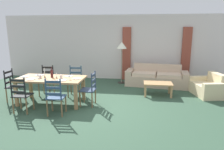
# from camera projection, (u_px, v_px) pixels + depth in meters

# --- Properties ---
(ground_plane) EXTENTS (9.60, 9.60, 0.02)m
(ground_plane) POSITION_uv_depth(u_px,v_px,m) (98.00, 105.00, 5.74)
(ground_plane) COLOR #314D3A
(wall_far) EXTENTS (9.60, 0.16, 2.70)m
(wall_far) POSITION_uv_depth(u_px,v_px,m) (113.00, 48.00, 8.64)
(wall_far) COLOR silver
(wall_far) RESTS_ON ground_plane
(curtain_panel_left) EXTENTS (0.35, 0.08, 2.20)m
(curtain_panel_left) POSITION_uv_depth(u_px,v_px,m) (127.00, 54.00, 8.48)
(curtain_panel_left) COLOR brown
(curtain_panel_left) RESTS_ON ground_plane
(curtain_panel_right) EXTENTS (0.35, 0.08, 2.20)m
(curtain_panel_right) POSITION_uv_depth(u_px,v_px,m) (186.00, 55.00, 8.16)
(curtain_panel_right) COLOR brown
(curtain_panel_right) RESTS_ON ground_plane
(dining_table) EXTENTS (1.90, 0.96, 0.75)m
(dining_table) POSITION_uv_depth(u_px,v_px,m) (51.00, 81.00, 5.76)
(dining_table) COLOR tan
(dining_table) RESTS_ON ground_plane
(dining_chair_near_left) EXTENTS (0.43, 0.41, 0.96)m
(dining_chair_near_left) POSITION_uv_depth(u_px,v_px,m) (21.00, 95.00, 5.12)
(dining_chair_near_left) COLOR black
(dining_chair_near_left) RESTS_ON ground_plane
(dining_chair_near_right) EXTENTS (0.45, 0.43, 0.96)m
(dining_chair_near_right) POSITION_uv_depth(u_px,v_px,m) (55.00, 97.00, 4.97)
(dining_chair_near_right) COLOR navy
(dining_chair_near_right) RESTS_ON ground_plane
(dining_chair_far_left) EXTENTS (0.43, 0.41, 0.96)m
(dining_chair_far_left) POSITION_uv_depth(u_px,v_px,m) (47.00, 80.00, 6.59)
(dining_chair_far_left) COLOR black
(dining_chair_far_left) RESTS_ON ground_plane
(dining_chair_far_right) EXTENTS (0.44, 0.42, 0.96)m
(dining_chair_far_right) POSITION_uv_depth(u_px,v_px,m) (75.00, 81.00, 6.50)
(dining_chair_far_right) COLOR #2C4557
(dining_chair_far_right) RESTS_ON ground_plane
(dining_chair_head_west) EXTENTS (0.40, 0.42, 0.96)m
(dining_chair_head_west) POSITION_uv_depth(u_px,v_px,m) (13.00, 85.00, 5.96)
(dining_chair_head_west) COLOR black
(dining_chair_head_west) RESTS_ON ground_plane
(dining_chair_head_east) EXTENTS (0.42, 0.44, 0.96)m
(dining_chair_head_east) POSITION_uv_depth(u_px,v_px,m) (90.00, 89.00, 5.62)
(dining_chair_head_east) COLOR #313F58
(dining_chair_head_east) RESTS_ON ground_plane
(dinner_plate_near_left) EXTENTS (0.24, 0.24, 0.02)m
(dinner_plate_near_left) POSITION_uv_depth(u_px,v_px,m) (31.00, 79.00, 5.55)
(dinner_plate_near_left) COLOR white
(dinner_plate_near_left) RESTS_ON dining_table
(fork_near_left) EXTENTS (0.02, 0.17, 0.01)m
(fork_near_left) POSITION_uv_depth(u_px,v_px,m) (26.00, 79.00, 5.57)
(fork_near_left) COLOR silver
(fork_near_left) RESTS_ON dining_table
(dinner_plate_near_right) EXTENTS (0.24, 0.24, 0.02)m
(dinner_plate_near_right) POSITION_uv_depth(u_px,v_px,m) (62.00, 80.00, 5.43)
(dinner_plate_near_right) COLOR white
(dinner_plate_near_right) RESTS_ON dining_table
(fork_near_right) EXTENTS (0.02, 0.17, 0.01)m
(fork_near_right) POSITION_uv_depth(u_px,v_px,m) (57.00, 80.00, 5.45)
(fork_near_right) COLOR silver
(fork_near_right) RESTS_ON dining_table
(dinner_plate_far_left) EXTENTS (0.24, 0.24, 0.02)m
(dinner_plate_far_left) POSITION_uv_depth(u_px,v_px,m) (40.00, 75.00, 6.04)
(dinner_plate_far_left) COLOR white
(dinner_plate_far_left) RESTS_ON dining_table
(fork_far_left) EXTENTS (0.03, 0.17, 0.01)m
(fork_far_left) POSITION_uv_depth(u_px,v_px,m) (35.00, 75.00, 6.06)
(fork_far_left) COLOR silver
(fork_far_left) RESTS_ON dining_table
(dinner_plate_far_right) EXTENTS (0.24, 0.24, 0.02)m
(dinner_plate_far_right) POSITION_uv_depth(u_px,v_px,m) (69.00, 76.00, 5.92)
(dinner_plate_far_right) COLOR white
(dinner_plate_far_right) RESTS_ON dining_table
(fork_far_right) EXTENTS (0.02, 0.17, 0.01)m
(fork_far_right) POSITION_uv_depth(u_px,v_px,m) (64.00, 76.00, 5.94)
(fork_far_right) COLOR silver
(fork_far_right) RESTS_ON dining_table
(dinner_plate_head_west) EXTENTS (0.24, 0.24, 0.02)m
(dinner_plate_head_west) POSITION_uv_depth(u_px,v_px,m) (25.00, 77.00, 5.84)
(dinner_plate_head_west) COLOR white
(dinner_plate_head_west) RESTS_ON dining_table
(fork_head_west) EXTENTS (0.03, 0.17, 0.01)m
(fork_head_west) POSITION_uv_depth(u_px,v_px,m) (20.00, 77.00, 5.86)
(fork_head_west) COLOR silver
(fork_head_west) RESTS_ON dining_table
(dinner_plate_head_east) EXTENTS (0.24, 0.24, 0.02)m
(dinner_plate_head_east) POSITION_uv_depth(u_px,v_px,m) (77.00, 78.00, 5.63)
(dinner_plate_head_east) COLOR white
(dinner_plate_head_east) RESTS_ON dining_table
(fork_head_east) EXTENTS (0.02, 0.17, 0.01)m
(fork_head_east) POSITION_uv_depth(u_px,v_px,m) (72.00, 78.00, 5.65)
(fork_head_east) COLOR silver
(fork_head_east) RESTS_ON dining_table
(wine_bottle) EXTENTS (0.07, 0.07, 0.32)m
(wine_bottle) POSITION_uv_depth(u_px,v_px,m) (52.00, 73.00, 5.76)
(wine_bottle) COLOR #471919
(wine_bottle) RESTS_ON dining_table
(wine_glass_near_left) EXTENTS (0.06, 0.06, 0.16)m
(wine_glass_near_left) POSITION_uv_depth(u_px,v_px,m) (38.00, 75.00, 5.64)
(wine_glass_near_left) COLOR white
(wine_glass_near_left) RESTS_ON dining_table
(wine_glass_near_right) EXTENTS (0.06, 0.06, 0.16)m
(wine_glass_near_right) POSITION_uv_depth(u_px,v_px,m) (69.00, 76.00, 5.52)
(wine_glass_near_right) COLOR white
(wine_glass_near_right) RESTS_ON dining_table
(coffee_cup_primary) EXTENTS (0.07, 0.07, 0.09)m
(coffee_cup_primary) POSITION_uv_depth(u_px,v_px,m) (61.00, 77.00, 5.70)
(coffee_cup_primary) COLOR beige
(coffee_cup_primary) RESTS_ON dining_table
(coffee_cup_secondary) EXTENTS (0.07, 0.07, 0.09)m
(coffee_cup_secondary) POSITION_uv_depth(u_px,v_px,m) (40.00, 77.00, 5.70)
(coffee_cup_secondary) COLOR beige
(coffee_cup_secondary) RESTS_ON dining_table
(candle_tall) EXTENTS (0.05, 0.05, 0.28)m
(candle_tall) POSITION_uv_depth(u_px,v_px,m) (45.00, 75.00, 5.76)
(candle_tall) COLOR #998C66
(candle_tall) RESTS_ON dining_table
(candle_short) EXTENTS (0.05, 0.05, 0.16)m
(candle_short) POSITION_uv_depth(u_px,v_px,m) (57.00, 77.00, 5.66)
(candle_short) COLOR #998C66
(candle_short) RESTS_ON dining_table
(couch) EXTENTS (2.36, 1.08, 0.80)m
(couch) POSITION_uv_depth(u_px,v_px,m) (156.00, 78.00, 7.70)
(couch) COLOR tan
(couch) RESTS_ON ground_plane
(coffee_table) EXTENTS (0.90, 0.56, 0.42)m
(coffee_table) POSITION_uv_depth(u_px,v_px,m) (158.00, 85.00, 6.52)
(coffee_table) COLOR tan
(coffee_table) RESTS_ON ground_plane
(armchair_upholstered) EXTENTS (1.02, 1.30, 0.72)m
(armchair_upholstered) POSITION_uv_depth(u_px,v_px,m) (209.00, 88.00, 6.58)
(armchair_upholstered) COLOR beige
(armchair_upholstered) RESTS_ON ground_plane
(standing_lamp) EXTENTS (0.40, 0.40, 1.64)m
(standing_lamp) POSITION_uv_depth(u_px,v_px,m) (122.00, 48.00, 7.82)
(standing_lamp) COLOR #332D28
(standing_lamp) RESTS_ON ground_plane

